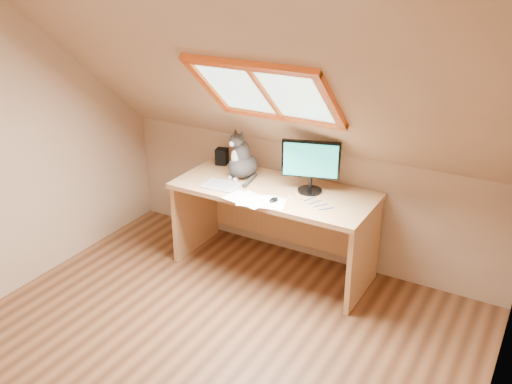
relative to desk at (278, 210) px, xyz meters
The scene contains 10 objects.
ground 1.54m from the desk, 85.78° to the right, with size 3.50×3.50×0.00m, color brown.
room_shell 1.79m from the desk, 86.04° to the right, with size 3.52×3.52×2.41m.
desk is the anchor object (origin of this frame).
monitor 0.55m from the desk, ahead, with size 0.45×0.19×0.42m.
cat 0.51m from the desk, behind, with size 0.31×0.34×0.43m.
desk_speaker 0.75m from the desk, 164.74° to the left, with size 0.10×0.10×0.14m, color black.
graphics_tablet 0.52m from the desk, 148.07° to the right, with size 0.29×0.20×0.01m, color #B2B2B7.
mouse 0.40m from the desk, 68.56° to the right, with size 0.05×0.09×0.03m, color black.
papers 0.40m from the desk, 91.69° to the right, with size 0.35×0.30×0.01m.
cables 0.45m from the desk, 29.45° to the right, with size 0.51×0.26×0.01m.
Camera 1 is at (1.85, -2.34, 2.58)m, focal length 40.00 mm.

